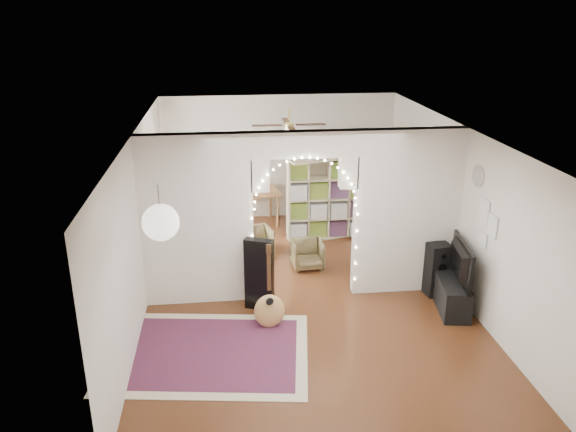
{
  "coord_description": "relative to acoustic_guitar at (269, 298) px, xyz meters",
  "views": [
    {
      "loc": [
        -1.2,
        -8.1,
        4.39
      ],
      "look_at": [
        -0.22,
        0.3,
        1.26
      ],
      "focal_mm": 35.0,
      "sensor_mm": 36.0,
      "label": 1
    }
  ],
  "objects": [
    {
      "name": "wall_front",
      "position": [
        0.64,
        -2.78,
        0.86
      ],
      "size": [
        5.0,
        0.02,
        2.7
      ],
      "primitive_type": "cube",
      "color": "silver",
      "rests_on": "floor"
    },
    {
      "name": "acoustic_guitar",
      "position": [
        0.0,
        0.0,
        0.0
      ],
      "size": [
        0.47,
        0.27,
        1.12
      ],
      "rotation": [
        0.0,
        0.0,
        0.28
      ],
      "color": "#B37E47",
      "rests_on": "floor"
    },
    {
      "name": "window",
      "position": [
        -1.83,
        2.77,
        1.01
      ],
      "size": [
        0.04,
        1.2,
        1.4
      ],
      "primitive_type": "cube",
      "color": "white",
      "rests_on": "wall_left"
    },
    {
      "name": "area_rug",
      "position": [
        -0.88,
        -0.55,
        -0.48
      ],
      "size": [
        2.94,
        2.37,
        0.02
      ],
      "primitive_type": "cube",
      "rotation": [
        0.0,
        0.0,
        -0.14
      ],
      "color": "maroon",
      "rests_on": "floor"
    },
    {
      "name": "ceiling",
      "position": [
        0.64,
        0.97,
        2.21
      ],
      "size": [
        5.0,
        7.5,
        0.02
      ],
      "primitive_type": "cube",
      "color": "white",
      "rests_on": "wall_back"
    },
    {
      "name": "divider_wall",
      "position": [
        0.64,
        0.97,
        0.94
      ],
      "size": [
        5.0,
        0.2,
        2.7
      ],
      "color": "silver",
      "rests_on": "floor"
    },
    {
      "name": "floor_speaker",
      "position": [
        2.78,
        0.72,
        -0.05
      ],
      "size": [
        0.38,
        0.34,
        0.88
      ],
      "rotation": [
        0.0,
        0.0,
        0.13
      ],
      "color": "black",
      "rests_on": "floor"
    },
    {
      "name": "wall_left",
      "position": [
        -1.86,
        0.97,
        0.86
      ],
      "size": [
        0.02,
        7.5,
        2.7
      ],
      "primitive_type": "cube",
      "color": "silver",
      "rests_on": "floor"
    },
    {
      "name": "floor",
      "position": [
        0.64,
        0.97,
        -0.49
      ],
      "size": [
        7.5,
        7.5,
        0.0
      ],
      "primitive_type": "plane",
      "color": "black",
      "rests_on": "ground"
    },
    {
      "name": "picture_frames",
      "position": [
        3.12,
        -0.03,
        1.01
      ],
      "size": [
        0.02,
        0.5,
        0.7
      ],
      "primitive_type": null,
      "color": "white",
      "rests_on": "wall_right"
    },
    {
      "name": "tv",
      "position": [
        2.84,
        0.21,
        0.32
      ],
      "size": [
        0.31,
        1.08,
        0.62
      ],
      "primitive_type": "imported",
      "rotation": [
        0.0,
        0.0,
        1.42
      ],
      "color": "black",
      "rests_on": "media_console"
    },
    {
      "name": "flower_vase",
      "position": [
        -0.04,
        4.25,
        0.36
      ],
      "size": [
        0.21,
        0.21,
        0.19
      ],
      "primitive_type": "imported",
      "rotation": [
        0.0,
        0.0,
        0.16
      ],
      "color": "silver",
      "rests_on": "dining_table"
    },
    {
      "name": "dining_chair_right",
      "position": [
        -0.01,
        2.68,
        -0.23
      ],
      "size": [
        0.68,
        0.69,
        0.51
      ],
      "primitive_type": "imported",
      "rotation": [
        0.0,
        0.0,
        0.28
      ],
      "color": "brown",
      "rests_on": "floor"
    },
    {
      "name": "dining_table",
      "position": [
        -0.04,
        4.25,
        0.19
      ],
      "size": [
        1.31,
        0.98,
        0.76
      ],
      "rotation": [
        0.0,
        0.0,
        0.16
      ],
      "color": "brown",
      "rests_on": "floor"
    },
    {
      "name": "wall_back",
      "position": [
        0.64,
        4.72,
        0.86
      ],
      "size": [
        5.0,
        0.02,
        2.7
      ],
      "primitive_type": "cube",
      "color": "silver",
      "rests_on": "floor"
    },
    {
      "name": "fairy_lights",
      "position": [
        0.64,
        0.84,
        1.06
      ],
      "size": [
        1.64,
        0.04,
        1.6
      ],
      "primitive_type": null,
      "color": "#FFEABF",
      "rests_on": "divider_wall"
    },
    {
      "name": "wall_clock",
      "position": [
        3.12,
        0.37,
        1.61
      ],
      "size": [
        0.03,
        0.31,
        0.31
      ],
      "primitive_type": "cylinder",
      "rotation": [
        0.0,
        1.57,
        0.0
      ],
      "color": "white",
      "rests_on": "wall_right"
    },
    {
      "name": "ceiling_fan",
      "position": [
        0.64,
        2.97,
        1.91
      ],
      "size": [
        1.1,
        1.1,
        0.3
      ],
      "primitive_type": null,
      "color": "#AD9239",
      "rests_on": "ceiling"
    },
    {
      "name": "dining_chair_left",
      "position": [
        0.85,
        1.96,
        -0.24
      ],
      "size": [
        0.57,
        0.59,
        0.51
      ],
      "primitive_type": "imported",
      "rotation": [
        0.0,
        0.0,
        0.06
      ],
      "color": "brown",
      "rests_on": "floor"
    },
    {
      "name": "guitar_case",
      "position": [
        -0.1,
        0.59,
        0.09
      ],
      "size": [
        0.46,
        0.3,
        1.15
      ],
      "primitive_type": "cube",
      "rotation": [
        0.0,
        0.0,
        -0.37
      ],
      "color": "black",
      "rests_on": "floor"
    },
    {
      "name": "paper_lantern",
      "position": [
        -1.26,
        -1.43,
        1.76
      ],
      "size": [
        0.4,
        0.4,
        0.4
      ],
      "primitive_type": "sphere",
      "color": "white",
      "rests_on": "ceiling"
    },
    {
      "name": "bookcase",
      "position": [
        1.47,
        3.37,
        0.35
      ],
      "size": [
        1.69,
        0.83,
        1.67
      ],
      "primitive_type": "cube",
      "rotation": [
        0.0,
        0.0,
        0.27
      ],
      "color": "beige",
      "rests_on": "floor"
    },
    {
      "name": "tabby_cat",
      "position": [
        -0.02,
        0.3,
        -0.34
      ],
      "size": [
        0.31,
        0.54,
        0.36
      ],
      "rotation": [
        0.0,
        0.0,
        -0.24
      ],
      "color": "brown",
      "rests_on": "floor"
    },
    {
      "name": "media_console",
      "position": [
        2.84,
        0.21,
        -0.24
      ],
      "size": [
        0.55,
        1.05,
        0.5
      ],
      "primitive_type": "cube",
      "rotation": [
        0.0,
        0.0,
        -0.16
      ],
      "color": "black",
      "rests_on": "floor"
    },
    {
      "name": "wall_right",
      "position": [
        3.14,
        0.97,
        0.86
      ],
      "size": [
        0.02,
        7.5,
        2.7
      ],
      "primitive_type": "cube",
      "color": "silver",
      "rests_on": "floor"
    }
  ]
}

